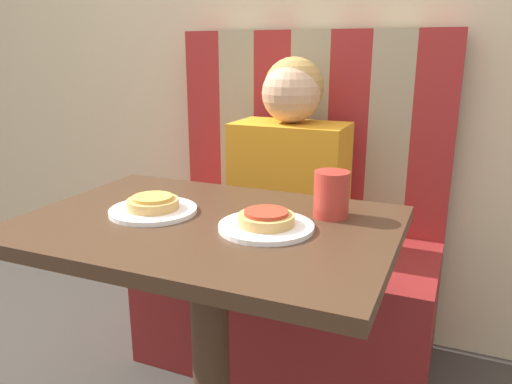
{
  "coord_description": "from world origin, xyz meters",
  "views": [
    {
      "loc": [
        0.57,
        -1.03,
        1.17
      ],
      "look_at": [
        0.0,
        0.31,
        0.76
      ],
      "focal_mm": 35.0,
      "sensor_mm": 36.0,
      "label": 1
    }
  ],
  "objects": [
    {
      "name": "plate_right",
      "position": [
        0.16,
        0.0,
        0.77
      ],
      "size": [
        0.23,
        0.23,
        0.01
      ],
      "color": "white",
      "rests_on": "dining_table"
    },
    {
      "name": "pizza_right",
      "position": [
        0.16,
        0.0,
        0.79
      ],
      "size": [
        0.13,
        0.13,
        0.03
      ],
      "color": "tan",
      "rests_on": "plate_right"
    },
    {
      "name": "pizza_left",
      "position": [
        -0.16,
        0.0,
        0.79
      ],
      "size": [
        0.13,
        0.13,
        0.03
      ],
      "color": "tan",
      "rests_on": "plate_left"
    },
    {
      "name": "plate_left",
      "position": [
        -0.16,
        0.0,
        0.77
      ],
      "size": [
        0.23,
        0.23,
        0.01
      ],
      "color": "white",
      "rests_on": "dining_table"
    },
    {
      "name": "dining_table",
      "position": [
        0.0,
        0.0,
        0.65
      ],
      "size": [
        0.92,
        0.64,
        0.76
      ],
      "color": "#422B1C",
      "rests_on": "ground_plane"
    },
    {
      "name": "drinking_cup",
      "position": [
        0.27,
        0.15,
        0.82
      ],
      "size": [
        0.09,
        0.09,
        0.12
      ],
      "color": "#B23328",
      "rests_on": "dining_table"
    },
    {
      "name": "wall_back",
      "position": [
        0.0,
        0.95,
        1.3
      ],
      "size": [
        7.0,
        0.05,
        2.6
      ],
      "color": "#C6B28E",
      "rests_on": "ground_plane"
    },
    {
      "name": "person",
      "position": [
        0.0,
        0.62,
        0.81
      ],
      "size": [
        0.4,
        0.24,
        0.67
      ],
      "color": "orange",
      "rests_on": "booth_seat"
    },
    {
      "name": "booth_seat",
      "position": [
        0.0,
        0.62,
        0.24
      ],
      "size": [
        1.07,
        0.55,
        0.48
      ],
      "color": "maroon",
      "rests_on": "ground_plane"
    },
    {
      "name": "booth_backrest",
      "position": [
        0.0,
        0.86,
        0.86
      ],
      "size": [
        1.07,
        0.07,
        0.76
      ],
      "color": "maroon",
      "rests_on": "booth_seat"
    }
  ]
}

